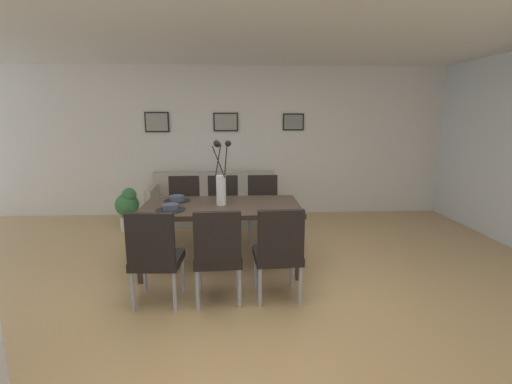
% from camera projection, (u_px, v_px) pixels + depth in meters
% --- Properties ---
extents(ground_plane, '(9.00, 9.00, 0.00)m').
position_uv_depth(ground_plane, '(247.00, 295.00, 3.67)').
color(ground_plane, tan).
extents(back_wall_panel, '(9.00, 0.10, 2.60)m').
position_uv_depth(back_wall_panel, '(241.00, 142.00, 6.59)').
color(back_wall_panel, white).
rests_on(back_wall_panel, ground).
extents(ceiling_panel, '(9.00, 7.20, 0.08)m').
position_uv_depth(ceiling_panel, '(244.00, 20.00, 3.54)').
color(ceiling_panel, white).
extents(dining_table, '(1.80, 0.99, 0.74)m').
position_uv_depth(dining_table, '(221.00, 211.00, 4.28)').
color(dining_table, '#3D2D23').
rests_on(dining_table, ground).
extents(dining_chair_near_left, '(0.46, 0.46, 0.92)m').
position_uv_depth(dining_chair_near_left, '(155.00, 254.00, 3.38)').
color(dining_chair_near_left, black).
rests_on(dining_chair_near_left, ground).
extents(dining_chair_near_right, '(0.44, 0.44, 0.92)m').
position_uv_depth(dining_chair_near_right, '(184.00, 206.00, 5.15)').
color(dining_chair_near_right, black).
rests_on(dining_chair_near_right, ground).
extents(dining_chair_far_left, '(0.46, 0.46, 0.92)m').
position_uv_depth(dining_chair_far_left, '(218.00, 252.00, 3.43)').
color(dining_chair_far_left, black).
rests_on(dining_chair_far_left, ground).
extents(dining_chair_far_right, '(0.46, 0.46, 0.92)m').
position_uv_depth(dining_chair_far_right, '(223.00, 206.00, 5.19)').
color(dining_chair_far_right, black).
rests_on(dining_chair_far_right, ground).
extents(dining_chair_mid_left, '(0.46, 0.46, 0.92)m').
position_uv_depth(dining_chair_mid_left, '(279.00, 249.00, 3.48)').
color(dining_chair_mid_left, black).
rests_on(dining_chair_mid_left, ground).
extents(dining_chair_mid_right, '(0.45, 0.45, 0.92)m').
position_uv_depth(dining_chair_mid_right, '(263.00, 205.00, 5.23)').
color(dining_chair_mid_right, black).
rests_on(dining_chair_mid_right, ground).
extents(centerpiece_vase, '(0.21, 0.23, 0.73)m').
position_uv_depth(centerpiece_vase, '(221.00, 180.00, 4.21)').
color(centerpiece_vase, white).
rests_on(centerpiece_vase, dining_table).
extents(placemat_near_left, '(0.32, 0.32, 0.01)m').
position_uv_depth(placemat_near_left, '(171.00, 210.00, 4.02)').
color(placemat_near_left, black).
rests_on(placemat_near_left, dining_table).
extents(bowl_near_left, '(0.17, 0.17, 0.07)m').
position_uv_depth(bowl_near_left, '(171.00, 206.00, 4.02)').
color(bowl_near_left, '#475166').
rests_on(bowl_near_left, dining_table).
extents(placemat_near_right, '(0.32, 0.32, 0.01)m').
position_uv_depth(placemat_near_right, '(177.00, 201.00, 4.46)').
color(placemat_near_right, black).
rests_on(placemat_near_right, dining_table).
extents(bowl_near_right, '(0.17, 0.17, 0.07)m').
position_uv_depth(bowl_near_right, '(177.00, 198.00, 4.45)').
color(bowl_near_right, '#475166').
rests_on(bowl_near_right, dining_table).
extents(sofa, '(2.06, 0.84, 0.80)m').
position_uv_depth(sofa, '(214.00, 205.00, 6.23)').
color(sofa, '#B2A899').
rests_on(sofa, ground).
extents(framed_picture_left, '(0.42, 0.03, 0.35)m').
position_uv_depth(framed_picture_left, '(157.00, 122.00, 6.38)').
color(framed_picture_left, black).
extents(framed_picture_center, '(0.43, 0.03, 0.32)m').
position_uv_depth(framed_picture_center, '(226.00, 122.00, 6.44)').
color(framed_picture_center, black).
extents(framed_picture_right, '(0.37, 0.03, 0.29)m').
position_uv_depth(framed_picture_right, '(293.00, 122.00, 6.50)').
color(framed_picture_right, black).
extents(potted_plant, '(0.36, 0.36, 0.67)m').
position_uv_depth(potted_plant, '(128.00, 207.00, 5.73)').
color(potted_plant, silver).
rests_on(potted_plant, ground).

